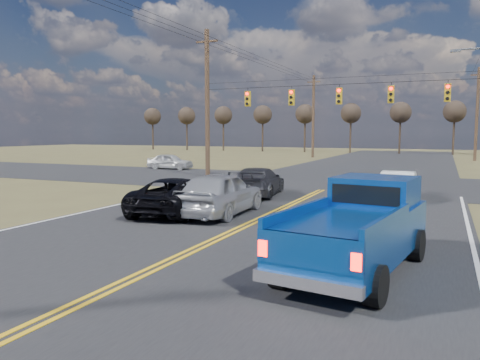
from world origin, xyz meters
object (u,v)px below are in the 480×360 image
at_px(dgrey_car_queue, 258,182).
at_px(silver_suv, 220,193).
at_px(cross_car_west, 170,161).
at_px(pickup_truck, 359,228).
at_px(black_suv, 177,196).
at_px(white_car_queue, 399,185).

bearing_deg(dgrey_car_queue, silver_suv, 87.97).
bearing_deg(cross_car_west, pickup_truck, -144.51).
relative_size(black_suv, dgrey_car_queue, 1.03).
height_order(dgrey_car_queue, cross_car_west, dgrey_car_queue).
height_order(silver_suv, dgrey_car_queue, silver_suv).
bearing_deg(silver_suv, cross_car_west, -54.82).
distance_m(pickup_truck, black_suv, 9.10).
relative_size(pickup_truck, dgrey_car_queue, 1.17).
relative_size(silver_suv, dgrey_car_queue, 1.01).
bearing_deg(silver_suv, dgrey_car_queue, -85.13).
xyz_separation_m(pickup_truck, white_car_queue, (-0.18, 12.12, -0.31)).
xyz_separation_m(white_car_queue, cross_car_west, (-19.30, 11.01, -0.02)).
bearing_deg(white_car_queue, black_suv, 44.83).
distance_m(silver_suv, dgrey_car_queue, 5.58).
bearing_deg(white_car_queue, cross_car_west, -28.85).
height_order(pickup_truck, dgrey_car_queue, pickup_truck).
bearing_deg(white_car_queue, silver_suv, 50.40).
bearing_deg(dgrey_car_queue, pickup_truck, 112.99).
xyz_separation_m(white_car_queue, dgrey_car_queue, (-6.50, -1.31, 0.02)).
distance_m(silver_suv, white_car_queue, 9.01).
xyz_separation_m(pickup_truck, silver_suv, (-6.02, 5.26, -0.16)).
relative_size(silver_suv, black_suv, 0.98).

